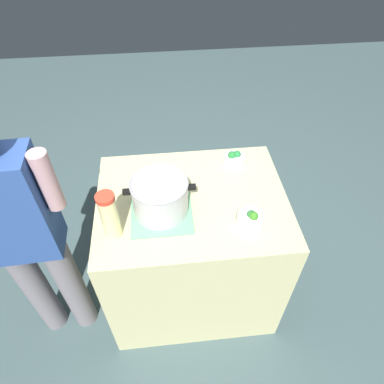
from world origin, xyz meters
The scene contains 8 objects.
ground_plane centered at (0.00, 0.00, 0.00)m, with size 8.00×8.00×0.00m, color #405557.
counter_slab centered at (0.00, 0.00, 0.47)m, with size 1.01×0.79×0.94m, color #C4BE88.
dish_cloth centered at (0.16, 0.07, 0.94)m, with size 0.31×0.35×0.01m, color #69BA80.
cooking_pot centered at (0.16, 0.07, 1.04)m, with size 0.35×0.28×0.19m.
lemonade_pitcher centered at (0.40, 0.19, 1.07)m, with size 0.09×0.09×0.26m.
broccoli_bowl_front centered at (-0.28, -0.27, 0.96)m, with size 0.12×0.12×0.07m.
broccoli_bowl_center centered at (-0.27, 0.19, 0.97)m, with size 0.13×0.13×0.08m.
person_cook centered at (0.83, 0.15, 0.90)m, with size 0.50×0.21×1.62m.
Camera 1 is at (0.13, 1.23, 2.26)m, focal length 32.03 mm.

